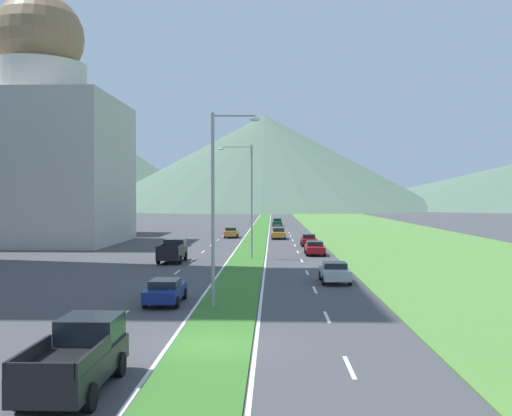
{
  "coord_description": "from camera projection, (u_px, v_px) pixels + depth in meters",
  "views": [
    {
      "loc": [
        2.43,
        -23.46,
        5.95
      ],
      "look_at": [
        0.98,
        27.23,
        4.97
      ],
      "focal_mm": 41.7,
      "sensor_mm": 36.0,
      "label": 1
    }
  ],
  "objects": [
    {
      "name": "ground_plane",
      "position": [
        212.0,
        346.0,
        23.63
      ],
      "size": [
        600.0,
        600.0,
        0.0
      ],
      "primitive_type": "plane",
      "color": "#424244"
    },
    {
      "name": "grass_median",
      "position": [
        256.0,
        239.0,
        83.59
      ],
      "size": [
        3.2,
        240.0,
        0.06
      ],
      "primitive_type": "cube",
      "color": "#387028",
      "rests_on": "ground_plane"
    },
    {
      "name": "grass_verge_right",
      "position": [
        403.0,
        239.0,
        83.0
      ],
      "size": [
        24.0,
        240.0,
        0.06
      ],
      "primitive_type": "cube",
      "color": "#518438",
      "rests_on": "ground_plane"
    },
    {
      "name": "lane_dash_left_2",
      "position": [
        60.0,
        365.0,
        20.96
      ],
      "size": [
        0.16,
        2.8,
        0.01
      ],
      "primitive_type": "cube",
      "color": "silver",
      "rests_on": "ground_plane"
    },
    {
      "name": "lane_dash_left_3",
      "position": [
        122.0,
        316.0,
        29.55
      ],
      "size": [
        0.16,
        2.8,
        0.01
      ],
      "primitive_type": "cube",
      "color": "silver",
      "rests_on": "ground_plane"
    },
    {
      "name": "lane_dash_left_4",
      "position": [
        156.0,
        289.0,
        38.14
      ],
      "size": [
        0.16,
        2.8,
        0.01
      ],
      "primitive_type": "cube",
      "color": "silver",
      "rests_on": "ground_plane"
    },
    {
      "name": "lane_dash_left_5",
      "position": [
        177.0,
        272.0,
        46.73
      ],
      "size": [
        0.16,
        2.8,
        0.01
      ],
      "primitive_type": "cube",
      "color": "silver",
      "rests_on": "ground_plane"
    },
    {
      "name": "lane_dash_left_6",
      "position": [
        192.0,
        260.0,
        55.31
      ],
      "size": [
        0.16,
        2.8,
        0.01
      ],
      "primitive_type": "cube",
      "color": "silver",
      "rests_on": "ground_plane"
    },
    {
      "name": "lane_dash_left_7",
      "position": [
        203.0,
        252.0,
        63.9
      ],
      "size": [
        0.16,
        2.8,
        0.01
      ],
      "primitive_type": "cube",
      "color": "silver",
      "rests_on": "ground_plane"
    },
    {
      "name": "lane_dash_left_8",
      "position": [
        211.0,
        245.0,
        72.49
      ],
      "size": [
        0.16,
        2.8,
        0.01
      ],
      "primitive_type": "cube",
      "color": "silver",
      "rests_on": "ground_plane"
    },
    {
      "name": "lane_dash_left_9",
      "position": [
        218.0,
        240.0,
        81.08
      ],
      "size": [
        0.16,
        2.8,
        0.01
      ],
      "primitive_type": "cube",
      "color": "silver",
      "rests_on": "ground_plane"
    },
    {
      "name": "lane_dash_left_10",
      "position": [
        223.0,
        236.0,
        89.67
      ],
      "size": [
        0.16,
        2.8,
        0.01
      ],
      "primitive_type": "cube",
      "color": "silver",
      "rests_on": "ground_plane"
    },
    {
      "name": "lane_dash_left_11",
      "position": [
        227.0,
        232.0,
        98.26
      ],
      "size": [
        0.16,
        2.8,
        0.01
      ],
      "primitive_type": "cube",
      "color": "silver",
      "rests_on": "ground_plane"
    },
    {
      "name": "lane_dash_right_2",
      "position": [
        349.0,
        367.0,
        20.67
      ],
      "size": [
        0.16,
        2.8,
        0.01
      ],
      "primitive_type": "cube",
      "color": "silver",
      "rests_on": "ground_plane"
    },
    {
      "name": "lane_dash_right_3",
      "position": [
        327.0,
        317.0,
        29.26
      ],
      "size": [
        0.16,
        2.8,
        0.01
      ],
      "primitive_type": "cube",
      "color": "silver",
      "rests_on": "ground_plane"
    },
    {
      "name": "lane_dash_right_4",
      "position": [
        315.0,
        290.0,
        37.85
      ],
      "size": [
        0.16,
        2.8,
        0.01
      ],
      "primitive_type": "cube",
      "color": "silver",
      "rests_on": "ground_plane"
    },
    {
      "name": "lane_dash_right_5",
      "position": [
        307.0,
        272.0,
        46.43
      ],
      "size": [
        0.16,
        2.8,
        0.01
      ],
      "primitive_type": "cube",
      "color": "silver",
      "rests_on": "ground_plane"
    },
    {
      "name": "lane_dash_right_6",
      "position": [
        302.0,
        261.0,
        55.02
      ],
      "size": [
        0.16,
        2.8,
        0.01
      ],
      "primitive_type": "cube",
      "color": "silver",
      "rests_on": "ground_plane"
    },
    {
      "name": "lane_dash_right_7",
      "position": [
        298.0,
        252.0,
        63.61
      ],
      "size": [
        0.16,
        2.8,
        0.01
      ],
      "primitive_type": "cube",
      "color": "silver",
      "rests_on": "ground_plane"
    },
    {
      "name": "lane_dash_right_8",
      "position": [
        295.0,
        245.0,
        72.2
      ],
      "size": [
        0.16,
        2.8,
        0.01
      ],
      "primitive_type": "cube",
      "color": "silver",
      "rests_on": "ground_plane"
    },
    {
      "name": "lane_dash_right_9",
      "position": [
        293.0,
        240.0,
        80.79
      ],
      "size": [
        0.16,
        2.8,
        0.01
      ],
      "primitive_type": "cube",
      "color": "silver",
      "rests_on": "ground_plane"
    },
    {
      "name": "lane_dash_right_10",
      "position": [
        291.0,
        236.0,
        89.37
      ],
      "size": [
        0.16,
        2.8,
        0.01
      ],
      "primitive_type": "cube",
      "color": "silver",
      "rests_on": "ground_plane"
    },
    {
      "name": "lane_dash_right_11",
      "position": [
        289.0,
        233.0,
        97.96
      ],
      "size": [
        0.16,
        2.8,
        0.01
      ],
      "primitive_type": "cube",
      "color": "silver",
      "rests_on": "ground_plane"
    },
    {
      "name": "edge_line_median_left",
      "position": [
        243.0,
        239.0,
        83.64
      ],
      "size": [
        0.16,
        240.0,
        0.01
      ],
      "primitive_type": "cube",
      "color": "silver",
      "rests_on": "ground_plane"
    },
    {
      "name": "edge_line_median_right",
      "position": [
        268.0,
        239.0,
        83.54
      ],
      "size": [
        0.16,
        240.0,
        0.01
      ],
      "primitive_type": "cube",
      "color": "silver",
      "rests_on": "ground_plane"
    },
    {
      "name": "domed_building",
      "position": [
        40.0,
        146.0,
        75.22
      ],
      "size": [
        19.89,
        19.89,
        31.57
      ],
      "color": "#B7B2A8",
      "rests_on": "ground_plane"
    },
    {
      "name": "midrise_colored",
      "position": [
        59.0,
        163.0,
        95.21
      ],
      "size": [
        12.12,
        12.12,
        22.61
      ],
      "primitive_type": "cube",
      "color": "#D83847",
      "rests_on": "ground_plane"
    },
    {
      "name": "hill_far_left",
      "position": [
        94.0,
        167.0,
        303.16
      ],
      "size": [
        123.3,
        123.3,
        42.45
      ],
      "primitive_type": "cone",
      "color": "#516B56",
      "rests_on": "ground_plane"
    },
    {
      "name": "hill_far_center",
      "position": [
        265.0,
        162.0,
        281.07
      ],
      "size": [
        165.15,
        165.15,
        44.33
      ],
      "primitive_type": "cone",
      "color": "#516B56",
      "rests_on": "ground_plane"
    },
    {
      "name": "street_lamp_near",
      "position": [
        218.0,
        198.0,
        31.59
      ],
      "size": [
        2.64,
        0.36,
        10.4
      ],
      "color": "#99999E",
      "rests_on": "ground_plane"
    },
    {
      "name": "street_lamp_mid",
      "position": [
        248.0,
        194.0,
        56.84
      ],
      "size": [
        3.28,
        0.28,
        10.86
      ],
      "color": "#99999E",
      "rests_on": "ground_plane"
    },
    {
      "name": "car_1",
      "position": [
        309.0,
        240.0,
        71.42
      ],
      "size": [
        1.86,
        4.38,
        1.42
      ],
      "rotation": [
        0.0,
        0.0,
        -1.57
      ],
      "color": "maroon",
      "rests_on": "ground_plane"
    },
    {
      "name": "car_2",
      "position": [
        231.0,
        232.0,
        85.99
      ],
      "size": [
        1.92,
        4.58,
        1.47
      ],
      "rotation": [
        0.0,
        0.0,
        1.57
      ],
      "color": "#C6842D",
      "rests_on": "ground_plane"
    },
    {
      "name": "car_3",
      "position": [
        277.0,
        222.0,
        120.17
      ],
      "size": [
        1.96,
        4.38,
        1.52
      ],
      "rotation": [
        0.0,
        0.0,
        -1.57
      ],
      "color": "#0C5128",
      "rests_on": "ground_plane"
    },
    {
      "name": "car_4",
      "position": [
        335.0,
        272.0,
        40.99
      ],
      "size": [
        1.97,
        4.04,
        1.4
      ],
      "rotation": [
        0.0,
        0.0,
        -1.57
      ],
      "color": "#B2B2B7",
      "rests_on": "ground_plane"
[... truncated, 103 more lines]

